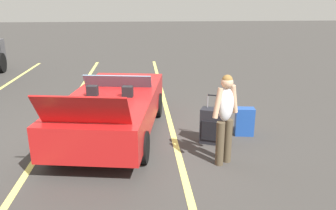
{
  "coord_description": "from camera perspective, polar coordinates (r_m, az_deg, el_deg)",
  "views": [
    {
      "loc": [
        -6.86,
        -0.59,
        2.85
      ],
      "look_at": [
        -0.31,
        -1.17,
        0.75
      ],
      "focal_mm": 35.21,
      "sensor_mm": 36.0,
      "label": 1
    }
  ],
  "objects": [
    {
      "name": "ground_plane",
      "position": [
        7.45,
        -9.21,
        -5.02
      ],
      "size": [
        80.0,
        80.0,
        0.0
      ],
      "primitive_type": "plane",
      "color": "#383533"
    },
    {
      "name": "lot_line_near",
      "position": [
        7.46,
        0.78,
        -4.75
      ],
      "size": [
        18.0,
        0.12,
        0.01
      ],
      "primitive_type": "cube",
      "color": "#EAE066",
      "rests_on": "ground_plane"
    },
    {
      "name": "lot_line_mid",
      "position": [
        7.69,
        -19.75,
        -5.14
      ],
      "size": [
        18.0,
        0.12,
        0.01
      ],
      "primitive_type": "cube",
      "color": "#EAE066",
      "rests_on": "ground_plane"
    },
    {
      "name": "convertible_car",
      "position": [
        7.43,
        -9.09,
        -0.22
      ],
      "size": [
        4.43,
        2.4,
        1.5
      ],
      "rotation": [
        0.0,
        0.0,
        -0.16
      ],
      "color": "red",
      "rests_on": "ground_plane"
    },
    {
      "name": "suitcase_large_black",
      "position": [
        6.86,
        7.67,
        -3.64
      ],
      "size": [
        0.45,
        0.55,
        1.02
      ],
      "rotation": [
        0.0,
        0.0,
        2.74
      ],
      "color": "black",
      "rests_on": "ground_plane"
    },
    {
      "name": "suitcase_medium_bright",
      "position": [
        7.41,
        13.1,
        -2.81
      ],
      "size": [
        0.3,
        0.43,
        0.62
      ],
      "rotation": [
        0.0,
        0.0,
        6.13
      ],
      "color": "#1E479E",
      "rests_on": "ground_plane"
    },
    {
      "name": "traveler_person",
      "position": [
        5.85,
        9.9,
        -1.72
      ],
      "size": [
        0.4,
        0.56,
        1.65
      ],
      "rotation": [
        0.0,
        0.0,
        0.57
      ],
      "color": "#4C3F2D",
      "rests_on": "ground_plane"
    }
  ]
}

